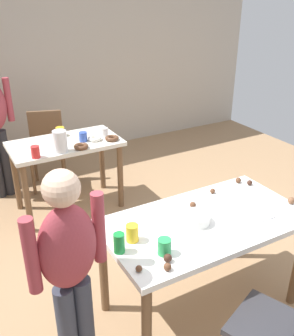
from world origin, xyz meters
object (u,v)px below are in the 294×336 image
Objects in this scene: dining_table_near at (205,232)px; person_girl_near at (70,267)px; chair_near_table at (286,326)px; dining_table_far at (66,154)px; chair_far_table at (47,145)px; soda_can at (119,243)px; pitcher_far at (60,141)px; mixing_bowl at (196,218)px.

person_girl_near is (-0.96, -0.09, 0.16)m from dining_table_near.
dining_table_near is at bearing 89.50° from chair_near_table.
dining_table_far is at bearing 101.29° from dining_table_near.
person_girl_near is at bearing -102.66° from chair_far_table.
pitcher_far reaches higher than soda_can.
chair_far_table is (-0.38, 2.47, -0.16)m from dining_table_near.
person_girl_near reaches higher than dining_table_far.
soda_can is at bearing -96.02° from pitcher_far.
dining_table_far is 0.67m from chair_far_table.
soda_can is at bearing 131.86° from chair_near_table.
person_girl_near is at bearing -106.17° from pitcher_far.
mixing_bowl is 1.63m from pitcher_far.
chair_far_table reaches higher than dining_table_near.
mixing_bowl is at bearing 95.54° from chair_near_table.
soda_can is (-0.28, -1.84, 0.19)m from dining_table_far.
chair_far_table is (-0.38, 3.21, 0.00)m from chair_near_table.
mixing_bowl is at bearing -76.04° from pitcher_far.
chair_far_table is at bearing 98.84° from dining_table_near.
pitcher_far is at bearing 101.33° from chair_near_table.
dining_table_far is at bearing 81.33° from soda_can.
soda_can reaches higher than dining_table_far.
soda_can is (0.32, 0.06, -0.00)m from person_girl_near.
chair_far_table is 2.53m from soda_can.
chair_far_table is 0.63× the size of person_girl_near.
person_girl_near reaches higher than chair_near_table.
person_girl_near is 0.89m from mixing_bowl.
pitcher_far is (-0.39, 1.58, 0.07)m from mixing_bowl.
mixing_bowl is at bearing -81.10° from dining_table_far.
dining_table_near is at bearing 5.47° from person_girl_near.
person_girl_near is 0.32m from soda_can.
pitcher_far reaches higher than dining_table_far.
pitcher_far is at bearing 83.98° from soda_can.
dining_table_far is 5.23× the size of pitcher_far.
chair_near_table is (-0.01, -0.74, -0.16)m from dining_table_near.
mixing_bowl is 0.91× the size of pitcher_far.
person_girl_near is (-0.95, 0.65, 0.32)m from chair_near_table.
person_girl_near is (-0.58, -2.56, 0.32)m from chair_far_table.
dining_table_far is at bearing 97.93° from chair_near_table.
dining_table_far is 8.87× the size of soda_can.
dining_table_far is at bearing 63.99° from pitcher_far.
chair_far_table is at bearing 84.09° from soda_can.
dining_table_far is 2.00m from person_girl_near.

